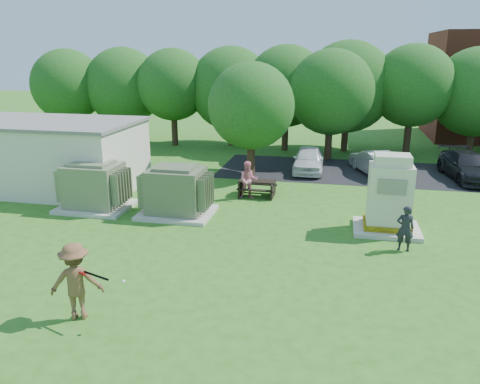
% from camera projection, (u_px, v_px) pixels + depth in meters
% --- Properties ---
extents(ground, '(120.00, 120.00, 0.00)m').
position_uv_depth(ground, '(214.00, 267.00, 14.81)').
color(ground, '#2D6619').
rests_on(ground, ground).
extents(service_building, '(10.00, 5.00, 3.20)m').
position_uv_depth(service_building, '(36.00, 156.00, 23.11)').
color(service_building, beige).
rests_on(service_building, ground).
extents(service_building_roof, '(10.20, 5.20, 0.15)m').
position_uv_depth(service_building_roof, '(31.00, 122.00, 22.62)').
color(service_building_roof, slate).
rests_on(service_building_roof, service_building).
extents(parking_strip, '(20.00, 6.00, 0.01)m').
position_uv_depth(parking_strip, '(398.00, 174.00, 26.03)').
color(parking_strip, '#232326').
rests_on(parking_strip, ground).
extents(transformer_left, '(3.00, 2.40, 2.07)m').
position_uv_depth(transformer_left, '(94.00, 187.00, 20.04)').
color(transformer_left, beige).
rests_on(transformer_left, ground).
extents(transformer_right, '(3.00, 2.40, 2.07)m').
position_uv_depth(transformer_right, '(176.00, 192.00, 19.30)').
color(transformer_right, beige).
rests_on(transformer_right, ground).
extents(generator_cabinet, '(2.43, 1.99, 2.96)m').
position_uv_depth(generator_cabinet, '(389.00, 198.00, 17.39)').
color(generator_cabinet, beige).
rests_on(generator_cabinet, ground).
extents(picnic_table, '(1.74, 1.30, 0.74)m').
position_uv_depth(picnic_table, '(257.00, 186.00, 21.95)').
color(picnic_table, black).
rests_on(picnic_table, ground).
extents(batter, '(1.49, 1.15, 2.04)m').
position_uv_depth(batter, '(76.00, 281.00, 11.72)').
color(batter, brown).
rests_on(batter, ground).
extents(person_by_generator, '(0.60, 0.41, 1.61)m').
position_uv_depth(person_by_generator, '(405.00, 228.00, 15.81)').
color(person_by_generator, black).
rests_on(person_by_generator, ground).
extents(person_at_picnic, '(1.00, 0.87, 1.76)m').
position_uv_depth(person_at_picnic, '(248.00, 180.00, 21.41)').
color(person_at_picnic, pink).
rests_on(person_at_picnic, ground).
extents(car_white, '(1.71, 4.07, 1.38)m').
position_uv_depth(car_white, '(308.00, 160.00, 26.37)').
color(car_white, white).
rests_on(car_white, ground).
extents(car_silver_a, '(2.81, 4.31, 1.34)m').
position_uv_depth(car_silver_a, '(375.00, 162.00, 25.85)').
color(car_silver_a, '#A5A6AA').
rests_on(car_silver_a, ground).
extents(car_dark, '(2.65, 5.11, 1.42)m').
position_uv_depth(car_dark, '(467.00, 166.00, 24.80)').
color(car_dark, black).
rests_on(car_dark, ground).
extents(batting_equipment, '(1.31, 0.34, 0.12)m').
position_uv_depth(batting_equipment, '(97.00, 276.00, 11.32)').
color(batting_equipment, black).
rests_on(batting_equipment, ground).
extents(tree_row, '(41.30, 13.30, 7.30)m').
position_uv_depth(tree_row, '(313.00, 89.00, 30.57)').
color(tree_row, '#47301E').
rests_on(tree_row, ground).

